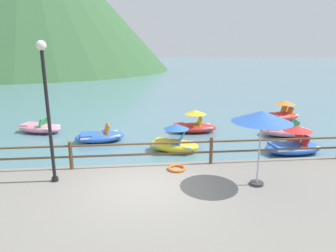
# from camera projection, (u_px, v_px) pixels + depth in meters

# --- Properties ---
(ground_plane) EXTENTS (200.00, 200.00, 0.00)m
(ground_plane) POSITION_uv_depth(u_px,v_px,m) (138.00, 76.00, 47.35)
(ground_plane) COLOR slate
(promenade_dock) EXTENTS (28.00, 8.00, 0.40)m
(promenade_dock) POSITION_uv_depth(u_px,v_px,m) (147.00, 238.00, 6.68)
(promenade_dock) COLOR gray
(promenade_dock) RESTS_ON ground
(dock_railing) EXTENTS (23.92, 0.12, 0.95)m
(dock_railing) POSITION_uv_depth(u_px,v_px,m) (143.00, 150.00, 10.10)
(dock_railing) COLOR brown
(dock_railing) RESTS_ON promenade_dock
(lamp_post) EXTENTS (0.28, 0.28, 4.14)m
(lamp_post) POSITION_uv_depth(u_px,v_px,m) (47.00, 100.00, 8.47)
(lamp_post) COLOR black
(lamp_post) RESTS_ON promenade_dock
(beach_umbrella) EXTENTS (1.70, 1.70, 2.24)m
(beach_umbrella) POSITION_uv_depth(u_px,v_px,m) (262.00, 118.00, 8.34)
(beach_umbrella) COLOR #B2B2B7
(beach_umbrella) RESTS_ON promenade_dock
(life_ring) EXTENTS (0.61, 0.61, 0.09)m
(life_ring) POSITION_uv_depth(u_px,v_px,m) (177.00, 168.00, 9.94)
(life_ring) COLOR orange
(life_ring) RESTS_ON promenade_dock
(pedal_boat_0) EXTENTS (2.63, 1.52, 1.20)m
(pedal_boat_0) POSITION_uv_depth(u_px,v_px,m) (293.00, 144.00, 12.60)
(pedal_boat_0) COLOR blue
(pedal_boat_0) RESTS_ON ground
(pedal_boat_1) EXTENTS (2.50, 1.90, 1.26)m
(pedal_boat_1) POSITION_uv_depth(u_px,v_px,m) (283.00, 114.00, 18.21)
(pedal_boat_1) COLOR red
(pedal_boat_1) RESTS_ON ground
(pedal_boat_2) EXTENTS (2.43, 1.80, 1.22)m
(pedal_boat_2) POSITION_uv_depth(u_px,v_px,m) (174.00, 142.00, 12.84)
(pedal_boat_2) COLOR yellow
(pedal_boat_2) RESTS_ON ground
(pedal_boat_3) EXTENTS (2.53, 1.72, 0.83)m
(pedal_boat_3) POSITION_uv_depth(u_px,v_px,m) (100.00, 136.00, 14.21)
(pedal_boat_3) COLOR blue
(pedal_boat_3) RESTS_ON ground
(pedal_boat_4) EXTENTS (2.71, 1.92, 0.84)m
(pedal_boat_4) POSITION_uv_depth(u_px,v_px,m) (39.00, 128.00, 15.76)
(pedal_boat_4) COLOR pink
(pedal_boat_4) RESTS_ON ground
(pedal_boat_6) EXTENTS (2.62, 1.35, 1.19)m
(pedal_boat_6) POSITION_uv_depth(u_px,v_px,m) (193.00, 125.00, 15.82)
(pedal_boat_6) COLOR red
(pedal_boat_6) RESTS_ON ground
(pedal_boat_7) EXTENTS (2.71, 1.67, 0.85)m
(pedal_boat_7) POSITION_uv_depth(u_px,v_px,m) (286.00, 131.00, 15.11)
(pedal_boat_7) COLOR pink
(pedal_boat_7) RESTS_ON ground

